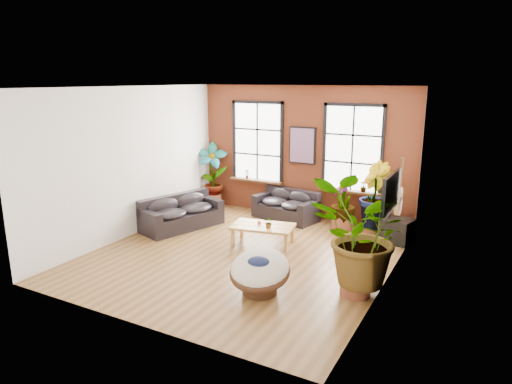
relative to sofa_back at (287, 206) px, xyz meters
The scene contains 19 objects.
room 3.01m from the sofa_back, 84.66° to the right, with size 6.04×6.54×3.54m.
sofa_back is the anchor object (origin of this frame).
sofa_left 2.82m from the sofa_back, 136.47° to the right, with size 1.45×2.22×0.81m.
coffee_table 2.05m from the sofa_back, 80.92° to the right, with size 1.51×1.04×0.53m.
papasan_chair 4.45m from the sofa_back, 71.60° to the right, with size 1.26×1.27×0.80m.
poster 1.66m from the sofa_back, 56.59° to the left, with size 0.74×0.06×0.98m.
tv_wall_unit 4.05m from the sofa_back, 34.78° to the right, with size 0.13×1.86×1.20m.
media_box 3.02m from the sofa_back, ahead, with size 0.79×0.71×0.56m.
pot_back_left 2.41m from the sofa_back, behind, with size 0.66×0.66×0.38m.
pot_back_right 2.34m from the sofa_back, ahead, with size 0.58×0.58×0.34m.
pot_right_wall 4.54m from the sofa_back, 50.37° to the right, with size 0.65×0.65×0.39m.
pot_mid 1.61m from the sofa_back, ahead, with size 0.67×0.67×0.37m.
floor_plant_back_left 2.50m from the sofa_back, behind, with size 0.91×0.62×1.74m, color #16531A.
floor_plant_back_right 2.37m from the sofa_back, ahead, with size 0.88×0.71×1.60m, color #16531A.
floor_plant_right_wall 4.60m from the sofa_back, 50.06° to the right, with size 1.64×1.42×1.82m, color #16531A.
floor_plant_mid 1.65m from the sofa_back, ahead, with size 0.63×0.63×1.12m, color #16531A.
table_plant 2.20m from the sofa_back, 75.89° to the right, with size 0.22×0.19×0.25m, color #16531A.
sill_plant_left 1.59m from the sofa_back, 166.94° to the left, with size 0.14×0.10×0.27m, color #16531A.
sill_plant_right 2.09m from the sofa_back, ahead, with size 0.15×0.15×0.27m, color #16531A.
Camera 1 is at (4.57, -7.93, 3.66)m, focal length 32.00 mm.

